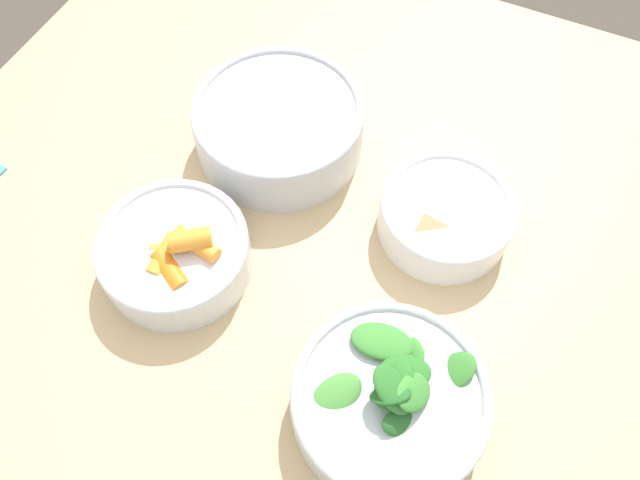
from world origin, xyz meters
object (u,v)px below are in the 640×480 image
at_px(bowl_carrots, 175,253).
at_px(bowl_greens, 389,399).
at_px(bowl_cookies, 446,215).
at_px(bowl_beans_hotdog, 279,128).

bearing_deg(bowl_carrots, bowl_greens, -100.59).
distance_m(bowl_carrots, bowl_greens, 0.26).
height_order(bowl_carrots, bowl_cookies, bowl_carrots).
bearing_deg(bowl_cookies, bowl_beans_hotdog, 82.64).
relative_size(bowl_greens, bowl_cookies, 1.25).
distance_m(bowl_greens, bowl_beans_hotdog, 0.34).
relative_size(bowl_greens, bowl_beans_hotdog, 0.92).
bearing_deg(bowl_cookies, bowl_carrots, 124.58).
height_order(bowl_greens, bowl_beans_hotdog, bowl_greens).
bearing_deg(bowl_greens, bowl_cookies, 5.22).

